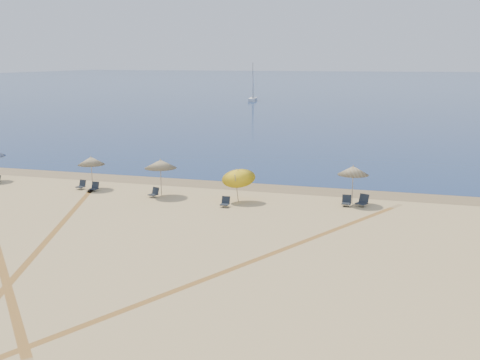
# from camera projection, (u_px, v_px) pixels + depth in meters

# --- Properties ---
(ground) EXTENTS (160.00, 160.00, 0.00)m
(ground) POSITION_uv_depth(u_px,v_px,m) (59.00, 352.00, 17.32)
(ground) COLOR tan
(ground) RESTS_ON ground
(ocean) EXTENTS (500.00, 500.00, 0.00)m
(ocean) POSITION_uv_depth(u_px,v_px,m) (380.00, 82.00, 228.65)
(ocean) COLOR #0C2151
(ocean) RESTS_ON ground
(wet_sand) EXTENTS (500.00, 500.00, 0.00)m
(wet_sand) POSITION_uv_depth(u_px,v_px,m) (256.00, 187.00, 39.86)
(wet_sand) COLOR olive
(wet_sand) RESTS_ON ground
(umbrella_1) EXTENTS (1.86, 1.86, 2.29)m
(umbrella_1) POSITION_uv_depth(u_px,v_px,m) (91.00, 161.00, 38.96)
(umbrella_1) COLOR gray
(umbrella_1) RESTS_ON ground
(umbrella_2) EXTENTS (2.11, 2.11, 2.45)m
(umbrella_2) POSITION_uv_depth(u_px,v_px,m) (161.00, 164.00, 36.86)
(umbrella_2) COLOR gray
(umbrella_2) RESTS_ON ground
(umbrella_3) EXTENTS (2.12, 2.17, 2.42)m
(umbrella_3) POSITION_uv_depth(u_px,v_px,m) (238.00, 175.00, 35.31)
(umbrella_3) COLOR gray
(umbrella_3) RESTS_ON ground
(umbrella_4) EXTENTS (1.93, 1.93, 2.45)m
(umbrella_4) POSITION_uv_depth(u_px,v_px,m) (353.00, 170.00, 34.75)
(umbrella_4) COLOR gray
(umbrella_4) RESTS_ON ground
(chair_2) EXTENTS (0.59, 0.67, 0.62)m
(chair_2) POSITION_uv_depth(u_px,v_px,m) (81.00, 185.00, 39.11)
(chair_2) COLOR black
(chair_2) RESTS_ON ground
(chair_3) EXTENTS (0.53, 0.61, 0.61)m
(chair_3) POSITION_uv_depth(u_px,v_px,m) (95.00, 187.00, 38.51)
(chair_3) COLOR black
(chair_3) RESTS_ON ground
(chair_4) EXTENTS (0.67, 0.73, 0.62)m
(chair_4) POSITION_uv_depth(u_px,v_px,m) (154.00, 193.00, 36.84)
(chair_4) COLOR black
(chair_4) RESTS_ON ground
(chair_5) EXTENTS (0.52, 0.61, 0.62)m
(chair_5) POSITION_uv_depth(u_px,v_px,m) (225.00, 202.00, 34.39)
(chair_5) COLOR black
(chair_5) RESTS_ON ground
(chair_6) EXTENTS (0.56, 0.66, 0.66)m
(chair_6) POSITION_uv_depth(u_px,v_px,m) (346.00, 201.00, 34.57)
(chair_6) COLOR black
(chair_6) RESTS_ON ground
(chair_7) EXTENTS (0.84, 0.90, 0.73)m
(chair_7) POSITION_uv_depth(u_px,v_px,m) (363.00, 201.00, 34.50)
(chair_7) COLOR black
(chair_7) RESTS_ON ground
(sailboat_1) EXTENTS (2.19, 5.60, 8.13)m
(sailboat_1) POSITION_uv_depth(u_px,v_px,m) (253.00, 89.00, 122.10)
(sailboat_1) COLOR white
(sailboat_1) RESTS_ON ocean
(tire_tracks) EXTENTS (52.48, 40.38, 0.00)m
(tire_tracks) POSITION_uv_depth(u_px,v_px,m) (84.00, 251.00, 26.43)
(tire_tracks) COLOR tan
(tire_tracks) RESTS_ON ground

